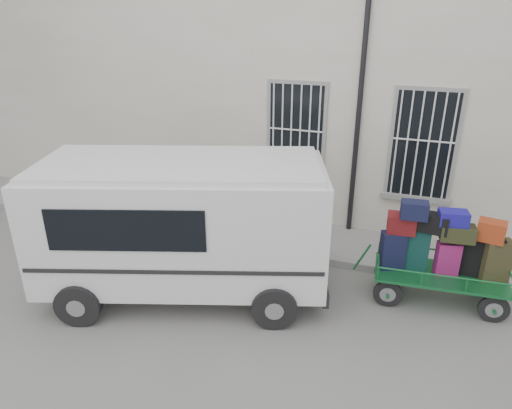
{
  "coord_description": "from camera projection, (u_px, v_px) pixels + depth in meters",
  "views": [
    {
      "loc": [
        2.12,
        -6.77,
        4.79
      ],
      "look_at": [
        -0.65,
        1.0,
        1.29
      ],
      "focal_mm": 32.0,
      "sensor_mm": 36.0,
      "label": 1
    }
  ],
  "objects": [
    {
      "name": "building",
      "position": [
        337.0,
        85.0,
        11.99
      ],
      "size": [
        24.0,
        5.15,
        6.0
      ],
      "color": "beige",
      "rests_on": "ground"
    },
    {
      "name": "van",
      "position": [
        182.0,
        220.0,
        7.94
      ],
      "size": [
        5.35,
        3.52,
        2.51
      ],
      "rotation": [
        0.0,
        0.0,
        0.32
      ],
      "color": "silver",
      "rests_on": "ground"
    },
    {
      "name": "ground",
      "position": [
        271.0,
        294.0,
        8.39
      ],
      "size": [
        80.0,
        80.0,
        0.0
      ],
      "primitive_type": "plane",
      "color": "slate",
      "rests_on": "ground"
    },
    {
      "name": "luggage_cart",
      "position": [
        442.0,
        252.0,
        7.83
      ],
      "size": [
        2.62,
        1.16,
        1.89
      ],
      "rotation": [
        0.0,
        0.0,
        0.07
      ],
      "color": "black",
      "rests_on": "ground"
    },
    {
      "name": "sidewalk",
      "position": [
        301.0,
        238.0,
        10.27
      ],
      "size": [
        24.0,
        1.7,
        0.15
      ],
      "primitive_type": "cube",
      "color": "gray",
      "rests_on": "ground"
    }
  ]
}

